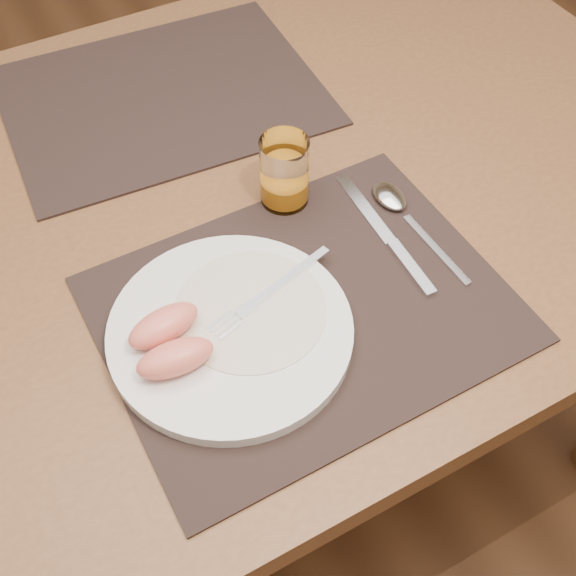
# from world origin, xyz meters

# --- Properties ---
(ground) EXTENTS (5.00, 5.00, 0.00)m
(ground) POSITION_xyz_m (0.00, 0.00, 0.00)
(ground) COLOR brown
(ground) RESTS_ON ground
(table) EXTENTS (1.40, 0.90, 0.75)m
(table) POSITION_xyz_m (0.00, 0.00, 0.67)
(table) COLOR brown
(table) RESTS_ON ground
(placemat_near) EXTENTS (0.45, 0.35, 0.00)m
(placemat_near) POSITION_xyz_m (0.01, -0.22, 0.75)
(placemat_near) COLOR black
(placemat_near) RESTS_ON table
(placemat_far) EXTENTS (0.47, 0.38, 0.00)m
(placemat_far) POSITION_xyz_m (0.02, 0.22, 0.75)
(placemat_far) COLOR black
(placemat_far) RESTS_ON table
(plate) EXTENTS (0.27, 0.27, 0.02)m
(plate) POSITION_xyz_m (-0.08, -0.21, 0.76)
(plate) COLOR white
(plate) RESTS_ON placemat_near
(plate_dressing) EXTENTS (0.17, 0.17, 0.00)m
(plate_dressing) POSITION_xyz_m (-0.05, -0.20, 0.77)
(plate_dressing) COLOR white
(plate_dressing) RESTS_ON plate
(fork) EXTENTS (0.17, 0.06, 0.00)m
(fork) POSITION_xyz_m (-0.03, -0.20, 0.77)
(fork) COLOR silver
(fork) RESTS_ON plate
(knife) EXTENTS (0.03, 0.22, 0.01)m
(knife) POSITION_xyz_m (0.15, -0.19, 0.76)
(knife) COLOR silver
(knife) RESTS_ON placemat_near
(spoon) EXTENTS (0.04, 0.19, 0.01)m
(spoon) POSITION_xyz_m (0.19, -0.14, 0.76)
(spoon) COLOR silver
(spoon) RESTS_ON placemat_near
(juice_glass) EXTENTS (0.06, 0.06, 0.09)m
(juice_glass) POSITION_xyz_m (0.07, -0.06, 0.80)
(juice_glass) COLOR white
(juice_glass) RESTS_ON placemat_near
(grapefruit_wedges) EXTENTS (0.09, 0.09, 0.03)m
(grapefruit_wedges) POSITION_xyz_m (-0.15, -0.21, 0.79)
(grapefruit_wedges) COLOR #F47C63
(grapefruit_wedges) RESTS_ON plate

